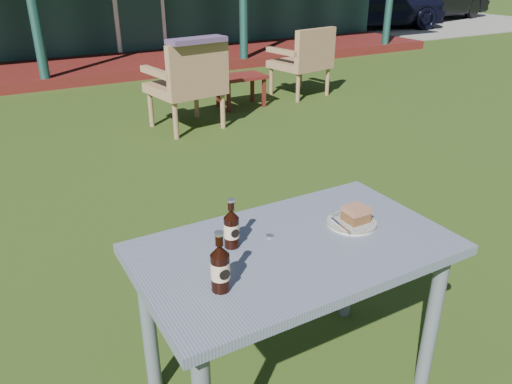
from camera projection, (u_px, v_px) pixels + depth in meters
ground at (163, 230)px, 3.45m from camera, size 80.00×80.00×0.00m
gravel_strip at (398, 23)px, 14.87m from camera, size 9.00×6.00×0.02m
car_near at (367, 1)px, 13.27m from camera, size 4.51×2.64×1.44m
cafe_table at (294, 267)px, 1.93m from camera, size 1.20×0.70×0.72m
plate at (352, 222)px, 2.04m from camera, size 0.20×0.20×0.01m
cake_slice at (356, 214)px, 2.02m from camera, size 0.09×0.09×0.06m
fork at (341, 226)px, 2.00m from camera, size 0.03×0.14×0.00m
cola_bottle_near at (232, 228)px, 1.85m from camera, size 0.06×0.06×0.20m
cola_bottle_far at (220, 267)px, 1.60m from camera, size 0.06×0.07×0.21m
bottle_cap at (269, 236)px, 1.94m from camera, size 0.03×0.03×0.01m
armchair_left at (189, 81)px, 5.30m from camera, size 0.79×0.75×0.95m
armchair_right at (305, 58)px, 6.66m from camera, size 0.78×0.74×0.91m
floral_throw at (197, 40)px, 4.98m from camera, size 0.64×0.30×0.05m
side_table at (241, 80)px, 6.23m from camera, size 0.60×0.40×0.40m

